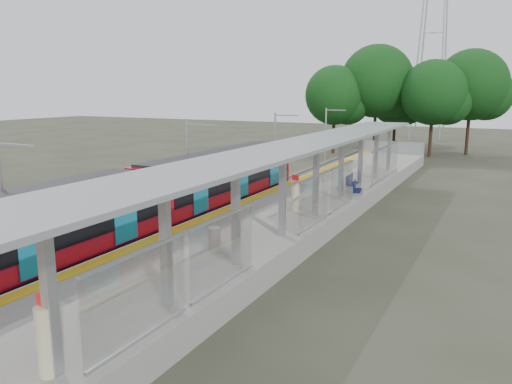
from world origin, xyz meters
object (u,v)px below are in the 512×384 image
at_px(train, 143,202).
at_px(info_pillar_far, 295,196).
at_px(bench_mid, 356,189).
at_px(info_pillar_near, 46,341).
at_px(bench_far, 351,182).
at_px(litter_bin, 215,240).

xyz_separation_m(train, info_pillar_far, (5.32, 5.42, -0.22)).
bearing_deg(bench_mid, info_pillar_near, -103.54).
distance_m(bench_far, litter_bin, 14.09).
distance_m(train, info_pillar_near, 12.60).
distance_m(info_pillar_far, litter_bin, 7.43).
bearing_deg(train, bench_far, 62.47).
xyz_separation_m(bench_mid, info_pillar_far, (-1.80, -4.82, 0.33)).
height_order(bench_far, info_pillar_far, info_pillar_far).
bearing_deg(bench_mid, train, -136.32).
distance_m(train, bench_far, 13.59).
relative_size(info_pillar_near, info_pillar_far, 0.98).
height_order(train, info_pillar_far, train).
relative_size(bench_far, info_pillar_near, 0.79).
xyz_separation_m(bench_mid, info_pillar_near, (-0.75, -21.10, 0.31)).
distance_m(info_pillar_near, info_pillar_far, 16.32).
bearing_deg(bench_far, bench_mid, -66.75).
bearing_deg(litter_bin, bench_far, 85.22).
xyz_separation_m(info_pillar_near, litter_bin, (-1.26, 8.87, -0.33)).
bearing_deg(info_pillar_near, info_pillar_far, 100.14).
distance_m(bench_mid, litter_bin, 12.40).
height_order(train, bench_mid, train).
distance_m(train, info_pillar_far, 7.60).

